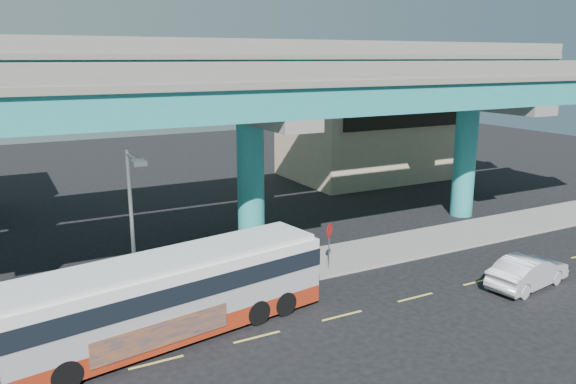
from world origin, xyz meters
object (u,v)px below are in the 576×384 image
transit_bus (172,293)px  stop_sign (329,237)px  sedan (528,272)px  street_lamp (134,210)px

transit_bus → stop_sign: transit_bus is taller
sedan → street_lamp: 18.39m
transit_bus → street_lamp: street_lamp is taller
sedan → street_lamp: (-17.16, 5.31, 3.96)m
street_lamp → stop_sign: size_ratio=2.83×
transit_bus → street_lamp: 3.68m
transit_bus → sedan: 16.70m
street_lamp → stop_sign: 10.19m
street_lamp → stop_sign: (9.77, 0.72, -2.82)m
transit_bus → street_lamp: size_ratio=1.88×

